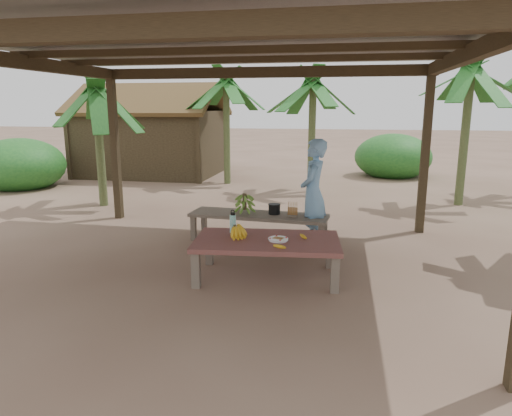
% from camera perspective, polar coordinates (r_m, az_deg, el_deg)
% --- Properties ---
extents(ground, '(80.00, 80.00, 0.00)m').
position_cam_1_polar(ground, '(6.27, -3.16, -7.24)').
color(ground, brown).
rests_on(ground, ground).
extents(pavilion, '(6.60, 5.60, 2.95)m').
position_cam_1_polar(pavilion, '(5.93, -3.67, 18.89)').
color(pavilion, black).
rests_on(pavilion, ground).
extents(work_table, '(1.89, 1.16, 0.50)m').
position_cam_1_polar(work_table, '(5.73, 1.38, -4.55)').
color(work_table, brown).
rests_on(work_table, ground).
extents(bench, '(2.24, 0.78, 0.45)m').
position_cam_1_polar(bench, '(7.28, 0.34, -1.17)').
color(bench, brown).
rests_on(bench, ground).
extents(ripe_banana_bunch, '(0.32, 0.28, 0.18)m').
position_cam_1_polar(ripe_banana_bunch, '(5.78, -2.67, -2.83)').
color(ripe_banana_bunch, yellow).
rests_on(ripe_banana_bunch, work_table).
extents(plate, '(0.25, 0.25, 0.04)m').
position_cam_1_polar(plate, '(5.65, 2.80, -3.93)').
color(plate, white).
rests_on(plate, work_table).
extents(loose_banana_front, '(0.16, 0.06, 0.04)m').
position_cam_1_polar(loose_banana_front, '(5.36, 2.96, -4.83)').
color(loose_banana_front, yellow).
rests_on(loose_banana_front, work_table).
extents(loose_banana_side, '(0.14, 0.14, 0.04)m').
position_cam_1_polar(loose_banana_side, '(5.79, 5.94, -3.55)').
color(loose_banana_side, yellow).
rests_on(loose_banana_side, work_table).
extents(water_flask, '(0.08, 0.08, 0.31)m').
position_cam_1_polar(water_flask, '(6.00, -2.91, -1.87)').
color(water_flask, '#43D1BE').
rests_on(water_flask, work_table).
extents(green_banana_stalk, '(0.32, 0.32, 0.34)m').
position_cam_1_polar(green_banana_stalk, '(7.30, -1.42, 0.65)').
color(green_banana_stalk, '#598C2D').
rests_on(green_banana_stalk, bench).
extents(cooking_pot, '(0.18, 0.18, 0.16)m').
position_cam_1_polar(cooking_pot, '(7.25, 2.30, -0.16)').
color(cooking_pot, black).
rests_on(cooking_pot, bench).
extents(skewer_rack, '(0.19, 0.09, 0.24)m').
position_cam_1_polar(skewer_rack, '(7.08, 4.60, -0.16)').
color(skewer_rack, '#A57F47').
rests_on(skewer_rack, bench).
extents(woman, '(0.47, 0.65, 1.65)m').
position_cam_1_polar(woman, '(7.10, 7.16, 1.94)').
color(woman, '#79B1E4').
rests_on(woman, ground).
extents(hut, '(4.40, 3.43, 2.85)m').
position_cam_1_polar(hut, '(14.99, -12.83, 8.33)').
color(hut, black).
rests_on(hut, ground).
extents(banana_plant_ne, '(1.80, 1.80, 3.15)m').
position_cam_1_polar(banana_plant_ne, '(10.87, 25.21, 14.24)').
color(banana_plant_ne, '#596638').
rests_on(banana_plant_ne, ground).
extents(banana_plant_n, '(1.80, 1.80, 2.98)m').
position_cam_1_polar(banana_plant_n, '(11.59, 7.14, 14.27)').
color(banana_plant_n, '#596638').
rests_on(banana_plant_n, ground).
extents(banana_plant_nw, '(1.80, 1.80, 3.07)m').
position_cam_1_polar(banana_plant_nw, '(12.80, -3.75, 14.58)').
color(banana_plant_nw, '#596638').
rests_on(banana_plant_nw, ground).
extents(banana_plant_w, '(1.80, 1.80, 2.71)m').
position_cam_1_polar(banana_plant_w, '(10.38, -19.33, 12.46)').
color(banana_plant_w, '#596638').
rests_on(banana_plant_w, ground).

